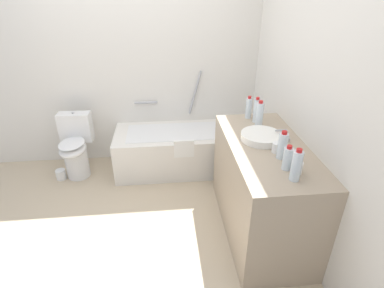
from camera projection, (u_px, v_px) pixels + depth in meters
name	position (u px, v px, depth m)	size (l,w,h in m)	color
ground_plane	(127.00, 223.00, 2.90)	(4.08, 4.08, 0.00)	#C1AD8E
wall_back_tiled	(126.00, 59.00, 3.48)	(3.48, 0.10, 2.53)	silver
wall_right_mirror	(310.00, 90.00, 2.45)	(0.10, 2.97, 2.53)	silver
bathtub	(186.00, 148.00, 3.67)	(1.67, 0.68, 1.12)	silver
toilet	(75.00, 147.00, 3.49)	(0.37, 0.51, 0.74)	white
vanity_counter	(262.00, 188.00, 2.66)	(0.62, 1.33, 0.87)	tan
sink_basin	(261.00, 137.00, 2.53)	(0.34, 0.34, 0.06)	white
sink_faucet	(285.00, 135.00, 2.54)	(0.11, 0.15, 0.09)	#A3A3A8
water_bottle_0	(257.00, 111.00, 2.82)	(0.06, 0.06, 0.24)	silver
water_bottle_1	(282.00, 146.00, 2.23)	(0.07, 0.07, 0.22)	silver
water_bottle_2	(296.00, 166.00, 1.97)	(0.07, 0.07, 0.23)	silver
water_bottle_3	(288.00, 158.00, 2.10)	(0.07, 0.07, 0.19)	silver
water_bottle_4	(259.00, 115.00, 2.71)	(0.07, 0.07, 0.25)	silver
water_bottle_5	(249.00, 108.00, 2.91)	(0.06, 0.06, 0.22)	silver
drinking_glass_0	(277.00, 148.00, 2.34)	(0.08, 0.08, 0.08)	white
drinking_glass_1	(291.00, 158.00, 2.19)	(0.06, 0.06, 0.08)	white
drinking_glass_2	(297.00, 168.00, 2.08)	(0.07, 0.07, 0.09)	white
toilet_paper_roll	(61.00, 174.00, 3.53)	(0.11, 0.11, 0.12)	white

